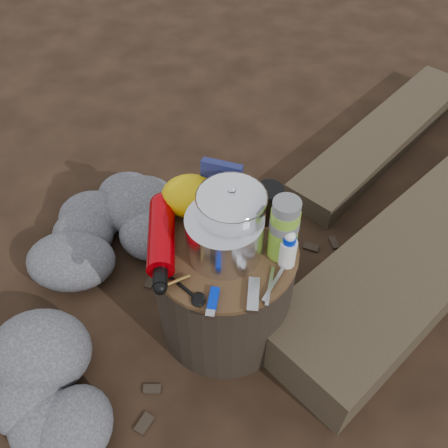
# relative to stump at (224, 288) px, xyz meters

# --- Properties ---
(ground) EXTENTS (60.00, 60.00, 0.00)m
(ground) POSITION_rel_stump_xyz_m (0.00, 0.00, -0.19)
(ground) COLOR black
(ground) RESTS_ON ground
(stump) EXTENTS (0.41, 0.41, 0.38)m
(stump) POSITION_rel_stump_xyz_m (0.00, 0.00, 0.00)
(stump) COLOR black
(stump) RESTS_ON ground
(rock_ring) EXTENTS (0.44, 0.97, 0.19)m
(rock_ring) POSITION_rel_stump_xyz_m (-0.40, 0.04, -0.09)
(rock_ring) COLOR #505055
(rock_ring) RESTS_ON ground
(log_small) EXTENTS (0.89, 1.08, 0.10)m
(log_small) POSITION_rel_stump_xyz_m (0.64, 0.98, -0.14)
(log_small) COLOR #3E3324
(log_small) RESTS_ON ground
(foil_windscreen) EXTENTS (0.21, 0.21, 0.13)m
(foil_windscreen) POSITION_rel_stump_xyz_m (0.00, -0.01, 0.25)
(foil_windscreen) COLOR silver
(foil_windscreen) RESTS_ON stump
(camping_pot) EXTENTS (0.19, 0.19, 0.19)m
(camping_pot) POSITION_rel_stump_xyz_m (0.02, 0.05, 0.28)
(camping_pot) COLOR white
(camping_pot) RESTS_ON stump
(fuel_bottle) EXTENTS (0.12, 0.32, 0.07)m
(fuel_bottle) POSITION_rel_stump_xyz_m (-0.17, -0.00, 0.23)
(fuel_bottle) COLOR #A90007
(fuel_bottle) RESTS_ON stump
(thermos) EXTENTS (0.08, 0.08, 0.19)m
(thermos) POSITION_rel_stump_xyz_m (0.16, 0.00, 0.29)
(thermos) COLOR #84C02F
(thermos) RESTS_ON stump
(travel_mug) EXTENTS (0.08, 0.08, 0.11)m
(travel_mug) POSITION_rel_stump_xyz_m (0.12, 0.13, 0.25)
(travel_mug) COLOR black
(travel_mug) RESTS_ON stump
(stuff_sack) EXTENTS (0.17, 0.14, 0.12)m
(stuff_sack) POSITION_rel_stump_xyz_m (-0.11, 0.14, 0.25)
(stuff_sack) COLOR yellow
(stuff_sack) RESTS_ON stump
(food_pouch) EXTENTS (0.12, 0.05, 0.15)m
(food_pouch) POSITION_rel_stump_xyz_m (-0.02, 0.17, 0.26)
(food_pouch) COLOR navy
(food_pouch) RESTS_ON stump
(lighter) EXTENTS (0.03, 0.09, 0.02)m
(lighter) POSITION_rel_stump_xyz_m (-0.01, -0.17, 0.20)
(lighter) COLOR #0022C6
(lighter) RESTS_ON stump
(multitool) EXTENTS (0.03, 0.10, 0.01)m
(multitool) POSITION_rel_stump_xyz_m (0.09, -0.15, 0.20)
(multitool) COLOR #B1B2B7
(multitool) RESTS_ON stump
(pot_grabber) EXTENTS (0.06, 0.13, 0.01)m
(pot_grabber) POSITION_rel_stump_xyz_m (0.13, -0.12, 0.20)
(pot_grabber) COLOR #B1B2B7
(pot_grabber) RESTS_ON stump
(spork) EXTENTS (0.13, 0.11, 0.01)m
(spork) POSITION_rel_stump_xyz_m (-0.10, -0.13, 0.20)
(spork) COLOR black
(spork) RESTS_ON stump
(squeeze_bottle) EXTENTS (0.05, 0.05, 0.11)m
(squeeze_bottle) POSITION_rel_stump_xyz_m (0.17, -0.03, 0.24)
(squeeze_bottle) COLOR white
(squeeze_bottle) RESTS_ON stump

